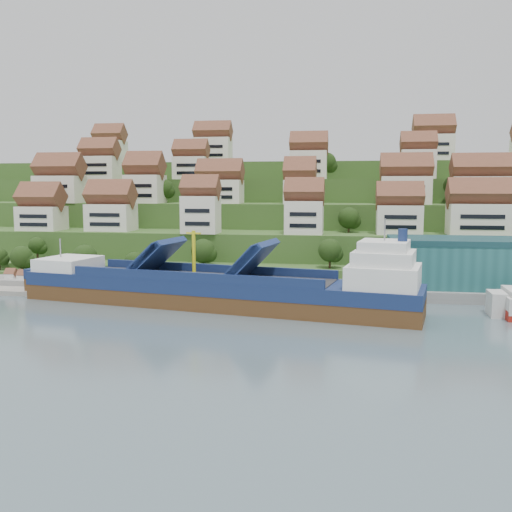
# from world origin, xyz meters

# --- Properties ---
(ground) EXTENTS (300.00, 300.00, 0.00)m
(ground) POSITION_xyz_m (0.00, 0.00, 0.00)
(ground) COLOR slate
(ground) RESTS_ON ground
(quay) EXTENTS (180.00, 14.00, 2.20)m
(quay) POSITION_xyz_m (20.00, 15.00, 1.10)
(quay) COLOR gray
(quay) RESTS_ON ground
(pebble_beach) EXTENTS (45.00, 20.00, 1.00)m
(pebble_beach) POSITION_xyz_m (-58.00, 12.00, 0.50)
(pebble_beach) COLOR gray
(pebble_beach) RESTS_ON ground
(hillside) EXTENTS (260.00, 128.00, 31.00)m
(hillside) POSITION_xyz_m (0.00, 103.55, 10.66)
(hillside) COLOR #2D4C1E
(hillside) RESTS_ON ground
(hillside_village) EXTENTS (154.49, 63.85, 28.42)m
(hillside_village) POSITION_xyz_m (1.69, 59.01, 23.55)
(hillside_village) COLOR white
(hillside_village) RESTS_ON ground
(hillside_trees) EXTENTS (138.70, 62.16, 30.00)m
(hillside_trees) POSITION_xyz_m (-9.46, 44.56, 16.34)
(hillside_trees) COLOR #233E14
(hillside_trees) RESTS_ON ground
(flagpole) EXTENTS (1.28, 0.16, 8.00)m
(flagpole) POSITION_xyz_m (18.11, 10.00, 6.88)
(flagpole) COLOR gray
(flagpole) RESTS_ON quay
(beach_huts) EXTENTS (14.40, 3.70, 2.20)m
(beach_huts) POSITION_xyz_m (-60.00, 10.75, 2.10)
(beach_huts) COLOR white
(beach_huts) RESTS_ON pebble_beach
(cargo_ship) EXTENTS (78.65, 25.66, 17.24)m
(cargo_ship) POSITION_xyz_m (-9.81, -1.53, 3.29)
(cargo_ship) COLOR #533419
(cargo_ship) RESTS_ON ground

